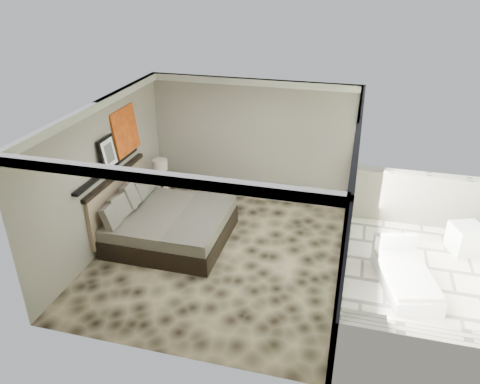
% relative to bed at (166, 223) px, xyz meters
% --- Properties ---
extents(floor, '(5.00, 5.00, 0.00)m').
position_rel_bed_xyz_m(floor, '(1.21, -0.35, -0.36)').
color(floor, black).
rests_on(floor, ground).
extents(ceiling, '(4.50, 5.00, 0.02)m').
position_rel_bed_xyz_m(ceiling, '(1.21, -0.35, 2.43)').
color(ceiling, silver).
rests_on(ceiling, back_wall).
extents(back_wall, '(4.50, 0.02, 2.80)m').
position_rel_bed_xyz_m(back_wall, '(1.21, 2.14, 1.04)').
color(back_wall, gray).
rests_on(back_wall, floor).
extents(left_wall, '(0.02, 5.00, 2.80)m').
position_rel_bed_xyz_m(left_wall, '(-1.03, -0.35, 1.04)').
color(left_wall, gray).
rests_on(left_wall, floor).
extents(glass_wall, '(0.08, 5.00, 2.80)m').
position_rel_bed_xyz_m(glass_wall, '(3.46, -0.35, 1.04)').
color(glass_wall, white).
rests_on(glass_wall, floor).
extents(terrace_slab, '(3.00, 5.00, 0.12)m').
position_rel_bed_xyz_m(terrace_slab, '(4.96, -0.35, -0.42)').
color(terrace_slab, silver).
rests_on(terrace_slab, ground).
extents(picture_ledge, '(0.12, 2.20, 0.05)m').
position_rel_bed_xyz_m(picture_ledge, '(-0.97, -0.25, 1.14)').
color(picture_ledge, black).
rests_on(picture_ledge, left_wall).
extents(bed, '(2.22, 2.15, 1.23)m').
position_rel_bed_xyz_m(bed, '(0.00, 0.00, 0.00)').
color(bed, black).
rests_on(bed, floor).
extents(nightstand, '(0.64, 0.64, 0.53)m').
position_rel_bed_xyz_m(nightstand, '(-0.70, 1.33, -0.10)').
color(nightstand, black).
rests_on(nightstand, floor).
extents(table_lamp, '(0.32, 0.32, 0.59)m').
position_rel_bed_xyz_m(table_lamp, '(-0.64, 1.29, 0.54)').
color(table_lamp, black).
rests_on(table_lamp, nightstand).
extents(abstract_canvas, '(0.13, 0.90, 0.90)m').
position_rel_bed_xyz_m(abstract_canvas, '(-0.99, 0.59, 1.61)').
color(abstract_canvas, '#B7110F').
rests_on(abstract_canvas, picture_ledge).
extents(framed_print, '(0.11, 0.50, 0.60)m').
position_rel_bed_xyz_m(framed_print, '(-0.93, -0.22, 1.46)').
color(framed_print, black).
rests_on(framed_print, picture_ledge).
extents(ottoman, '(0.70, 0.70, 0.54)m').
position_rel_bed_xyz_m(ottoman, '(5.66, 1.05, -0.09)').
color(ottoman, silver).
rests_on(ottoman, terrace_slab).
extents(lounger, '(1.15, 1.70, 0.61)m').
position_rel_bed_xyz_m(lounger, '(4.50, -0.37, -0.17)').
color(lounger, silver).
rests_on(lounger, terrace_slab).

